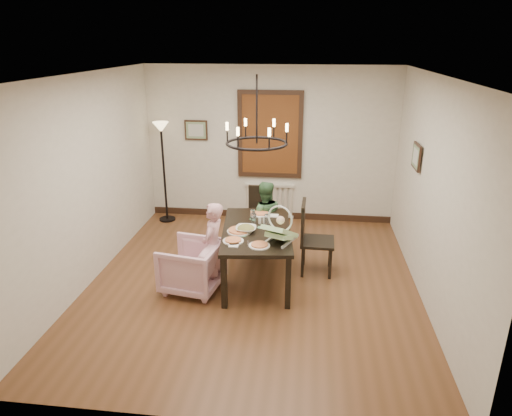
% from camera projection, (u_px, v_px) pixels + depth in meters
% --- Properties ---
extents(room_shell, '(4.51, 5.00, 2.81)m').
position_uv_depth(room_shell, '(256.00, 179.00, 6.24)').
color(room_shell, brown).
rests_on(room_shell, ground).
extents(dining_table, '(1.09, 1.72, 0.76)m').
position_uv_depth(dining_table, '(257.00, 235.00, 6.26)').
color(dining_table, black).
rests_on(dining_table, room_shell).
extents(chair_far, '(0.41, 0.41, 0.92)m').
position_uv_depth(chair_far, '(259.00, 215.00, 7.57)').
color(chair_far, black).
rests_on(chair_far, room_shell).
extents(chair_right, '(0.49, 0.49, 1.08)m').
position_uv_depth(chair_right, '(318.00, 238.00, 6.50)').
color(chair_right, black).
rests_on(chair_right, room_shell).
extents(armchair, '(0.86, 0.85, 0.68)m').
position_uv_depth(armchair, '(192.00, 266.00, 6.11)').
color(armchair, beige).
rests_on(armchair, room_shell).
extents(elderly_woman, '(0.30, 0.40, 1.01)m').
position_uv_depth(elderly_woman, '(213.00, 253.00, 6.10)').
color(elderly_woman, '#C98E95').
rests_on(elderly_woman, room_shell).
extents(seated_man, '(0.54, 0.46, 0.99)m').
position_uv_depth(seated_man, '(264.00, 225.00, 7.06)').
color(seated_man, '#406B41').
rests_on(seated_man, room_shell).
extents(baby_bouncer, '(0.54, 0.61, 0.33)m').
position_uv_depth(baby_bouncer, '(280.00, 230.00, 5.78)').
color(baby_bouncer, '#BDF2A7').
rests_on(baby_bouncer, dining_table).
extents(salad_bowl, '(0.33, 0.33, 0.08)m').
position_uv_depth(salad_bowl, '(246.00, 229.00, 6.12)').
color(salad_bowl, white).
rests_on(salad_bowl, dining_table).
extents(pizza_platter, '(0.33, 0.33, 0.04)m').
position_uv_depth(pizza_platter, '(239.00, 231.00, 6.11)').
color(pizza_platter, tan).
rests_on(pizza_platter, dining_table).
extents(drinking_glass, '(0.08, 0.08, 0.15)m').
position_uv_depth(drinking_glass, '(254.00, 218.00, 6.39)').
color(drinking_glass, silver).
rests_on(drinking_glass, dining_table).
extents(window_blinds, '(1.00, 0.03, 1.40)m').
position_uv_depth(window_blinds, '(270.00, 135.00, 8.12)').
color(window_blinds, brown).
rests_on(window_blinds, room_shell).
extents(radiator, '(0.92, 0.12, 0.62)m').
position_uv_depth(radiator, '(269.00, 200.00, 8.57)').
color(radiator, silver).
rests_on(radiator, room_shell).
extents(picture_back, '(0.42, 0.03, 0.36)m').
position_uv_depth(picture_back, '(196.00, 130.00, 8.26)').
color(picture_back, black).
rests_on(picture_back, room_shell).
extents(picture_right, '(0.03, 0.42, 0.36)m').
position_uv_depth(picture_right, '(417.00, 157.00, 6.40)').
color(picture_right, black).
rests_on(picture_right, room_shell).
extents(floor_lamp, '(0.30, 0.30, 1.80)m').
position_uv_depth(floor_lamp, '(164.00, 174.00, 8.29)').
color(floor_lamp, black).
rests_on(floor_lamp, room_shell).
extents(chandelier, '(0.80, 0.80, 0.04)m').
position_uv_depth(chandelier, '(257.00, 143.00, 5.81)').
color(chandelier, black).
rests_on(chandelier, room_shell).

